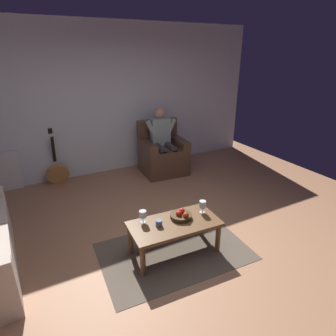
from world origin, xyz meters
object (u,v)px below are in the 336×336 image
object	(u,v)px
armchair	(163,155)
fruit_bowl	(181,215)
coffee_table	(174,227)
wine_glass_far	(143,215)
candle_jar	(159,223)
guitar	(58,172)
person_seated	(163,139)
wine_glass_near	(203,205)

from	to	relation	value
armchair	fruit_bowl	xyz separation A→B (m)	(0.89, 2.23, 0.10)
coffee_table	wine_glass_far	bearing A→B (deg)	-28.02
armchair	candle_jar	size ratio (longest dim) A/B	13.10
guitar	candle_jar	distance (m)	2.76
coffee_table	wine_glass_far	size ratio (longest dim) A/B	6.91
armchair	person_seated	distance (m)	0.34
wine_glass_far	candle_jar	size ratio (longest dim) A/B	2.03
wine_glass_near	candle_jar	distance (m)	0.60
person_seated	coffee_table	size ratio (longest dim) A/B	1.19
coffee_table	guitar	size ratio (longest dim) A/B	1.07
coffee_table	candle_jar	xyz separation A→B (m)	(0.19, -0.03, 0.10)
armchair	coffee_table	world-z (taller)	armchair
guitar	armchair	bearing A→B (deg)	168.18
person_seated	fruit_bowl	world-z (taller)	person_seated
wine_glass_near	person_seated	bearing A→B (deg)	-105.10
armchair	candle_jar	xyz separation A→B (m)	(1.20, 2.25, 0.10)
person_seated	wine_glass_near	world-z (taller)	person_seated
fruit_bowl	wine_glass_near	bearing A→B (deg)	176.91
guitar	wine_glass_near	bearing A→B (deg)	116.73
wine_glass_near	wine_glass_far	xyz separation A→B (m)	(0.73, -0.14, -0.00)
fruit_bowl	candle_jar	size ratio (longest dim) A/B	3.36
person_seated	candle_jar	distance (m)	2.54
wine_glass_far	person_seated	bearing A→B (deg)	-122.54
wine_glass_near	candle_jar	bearing A→B (deg)	0.32
coffee_table	wine_glass_far	xyz separation A→B (m)	(0.32, -0.17, 0.17)
person_seated	coffee_table	xyz separation A→B (m)	(1.01, 2.26, -0.34)
armchair	wine_glass_far	size ratio (longest dim) A/B	6.45
candle_jar	wine_glass_far	bearing A→B (deg)	-46.26
guitar	wine_glass_near	distance (m)	2.98
armchair	candle_jar	world-z (taller)	armchair
wine_glass_far	candle_jar	xyz separation A→B (m)	(-0.13, 0.14, -0.07)
coffee_table	wine_glass_near	bearing A→B (deg)	-175.36
candle_jar	person_seated	bearing A→B (deg)	-118.24
armchair	wine_glass_far	bearing A→B (deg)	62.58
wine_glass_far	fruit_bowl	distance (m)	0.46
coffee_table	fruit_bowl	world-z (taller)	fruit_bowl
person_seated	guitar	distance (m)	2.03
guitar	fruit_bowl	size ratio (longest dim) A/B	3.90
person_seated	guitar	world-z (taller)	person_seated
armchair	person_seated	bearing A→B (deg)	90.00
coffee_table	wine_glass_near	xyz separation A→B (m)	(-0.41, -0.03, 0.17)
person_seated	wine_glass_near	xyz separation A→B (m)	(0.60, 2.22, -0.17)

